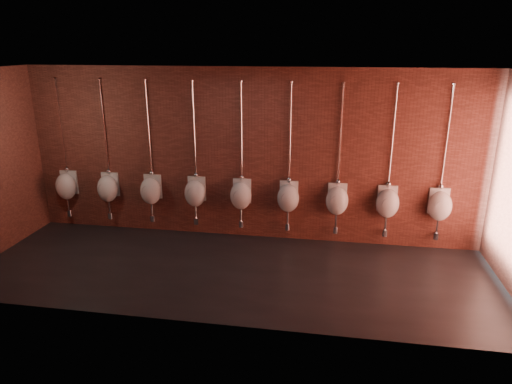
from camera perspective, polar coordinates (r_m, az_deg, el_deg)
ground at (r=7.64m, az=-2.91°, el=-9.86°), size 8.50×8.50×0.00m
room_shell at (r=6.94m, az=-3.17°, el=5.00°), size 8.54×3.04×3.22m
urinal_0 at (r=9.85m, az=-22.64°, el=0.76°), size 0.42×0.37×2.72m
urinal_1 at (r=9.42m, az=-18.03°, el=0.52°), size 0.42×0.37×2.72m
urinal_2 at (r=9.05m, az=-13.02°, el=0.25°), size 0.42×0.37×2.72m
urinal_3 at (r=8.76m, az=-7.62°, el=-0.03°), size 0.42×0.37×2.72m
urinal_4 at (r=8.55m, az=-1.90°, el=-0.33°), size 0.42×0.37×2.72m
urinal_5 at (r=8.42m, az=4.05°, el=-0.64°), size 0.42×0.37×2.72m
urinal_6 at (r=8.40m, az=10.10°, el=-0.95°), size 0.42×0.37×2.72m
urinal_7 at (r=8.46m, az=16.13°, el=-1.25°), size 0.42×0.37×2.72m
urinal_8 at (r=8.62m, az=22.00°, el=-1.52°), size 0.42×0.37×2.72m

